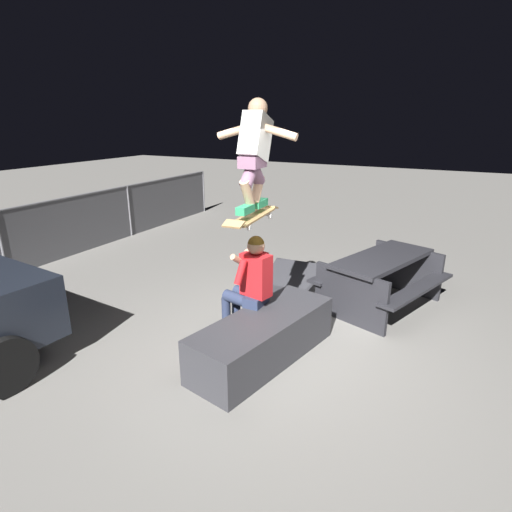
% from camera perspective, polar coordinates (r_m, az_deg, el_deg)
% --- Properties ---
extents(ground_plane, '(40.00, 40.00, 0.00)m').
position_cam_1_polar(ground_plane, '(5.05, 3.08, -12.59)').
color(ground_plane, gray).
extents(ledge_box_main, '(1.98, 1.04, 0.51)m').
position_cam_1_polar(ledge_box_main, '(4.75, 1.02, -11.16)').
color(ledge_box_main, '#38383D').
rests_on(ledge_box_main, ground).
extents(person_sitting_on_ledge, '(0.59, 0.78, 1.35)m').
position_cam_1_polar(person_sitting_on_ledge, '(4.90, -0.98, -3.71)').
color(person_sitting_on_ledge, '#2D3856').
rests_on(person_sitting_on_ledge, ground).
extents(skateboard, '(1.03, 0.26, 0.13)m').
position_cam_1_polar(skateboard, '(4.44, -0.47, 5.40)').
color(skateboard, '#AD8451').
extents(skater_airborne, '(0.62, 0.89, 1.12)m').
position_cam_1_polar(skater_airborne, '(4.39, -0.18, 14.33)').
color(skater_airborne, '#2D9E66').
extents(kicker_ramp, '(1.14, 0.94, 0.37)m').
position_cam_1_polar(kicker_ramp, '(6.76, 4.60, -3.74)').
color(kicker_ramp, '#38383D').
rests_on(kicker_ramp, ground).
extents(picnic_table_back, '(2.04, 1.82, 0.75)m').
position_cam_1_polar(picnic_table_back, '(6.20, 16.81, -2.24)').
color(picnic_table_back, '#28282D').
rests_on(picnic_table_back, ground).
extents(fence_back, '(12.05, 0.05, 1.16)m').
position_cam_1_polar(fence_back, '(8.17, -31.58, 1.64)').
color(fence_back, slate).
rests_on(fence_back, ground).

